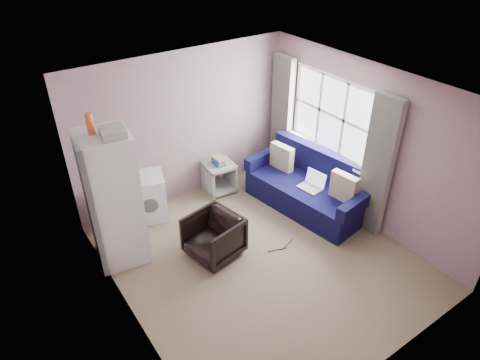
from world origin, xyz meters
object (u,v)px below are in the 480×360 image
object	(u,v)px
armchair	(214,235)
sofa	(310,187)
washing_machine	(148,196)
fridge	(113,199)
side_table	(219,175)

from	to	relation	value
armchair	sofa	size ratio (longest dim) A/B	0.32
washing_machine	fridge	bearing A→B (deg)	-119.43
side_table	sofa	bearing A→B (deg)	-50.33
fridge	side_table	distance (m)	2.23
washing_machine	sofa	size ratio (longest dim) A/B	0.35
armchair	side_table	xyz separation A→B (m)	(0.95, 1.35, -0.04)
sofa	side_table	bearing A→B (deg)	121.33
washing_machine	sofa	xyz separation A→B (m)	(2.33, -1.23, -0.06)
washing_machine	side_table	bearing A→B (deg)	18.39
armchair	washing_machine	distance (m)	1.42
washing_machine	side_table	world-z (taller)	washing_machine
side_table	sofa	world-z (taller)	sofa
side_table	sofa	distance (m)	1.58
washing_machine	side_table	size ratio (longest dim) A/B	1.12
washing_machine	side_table	distance (m)	1.33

